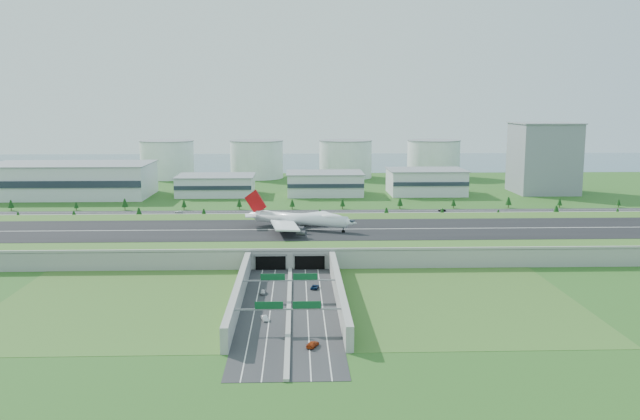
{
  "coord_description": "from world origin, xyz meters",
  "views": [
    {
      "loc": [
        2.98,
        -337.07,
        72.4
      ],
      "look_at": [
        15.94,
        35.0,
        12.52
      ],
      "focal_mm": 38.0,
      "sensor_mm": 36.0,
      "label": 1
    }
  ],
  "objects_px": {
    "car_4": "(60,217)",
    "car_0": "(263,292)",
    "fuel_tank_a": "(167,160)",
    "car_1": "(265,318)",
    "car_5": "(442,210)",
    "boeing_747": "(300,219)",
    "car_7": "(179,212)",
    "office_tower": "(544,158)",
    "car_6": "(595,213)",
    "car_3": "(313,344)",
    "car_2": "(315,287)"
  },
  "relations": [
    {
      "from": "car_0",
      "to": "car_6",
      "type": "height_order",
      "value": "car_0"
    },
    {
      "from": "boeing_747",
      "to": "car_1",
      "type": "relative_size",
      "value": 12.27
    },
    {
      "from": "office_tower",
      "to": "car_0",
      "type": "relative_size",
      "value": 11.32
    },
    {
      "from": "boeing_747",
      "to": "fuel_tank_a",
      "type": "bearing_deg",
      "value": 136.64
    },
    {
      "from": "boeing_747",
      "to": "car_7",
      "type": "relative_size",
      "value": 10.79
    },
    {
      "from": "office_tower",
      "to": "car_7",
      "type": "height_order",
      "value": "office_tower"
    },
    {
      "from": "fuel_tank_a",
      "to": "car_0",
      "type": "relative_size",
      "value": 10.29
    },
    {
      "from": "car_4",
      "to": "car_0",
      "type": "bearing_deg",
      "value": -146.95
    },
    {
      "from": "car_3",
      "to": "car_4",
      "type": "relative_size",
      "value": 1.39
    },
    {
      "from": "car_0",
      "to": "fuel_tank_a",
      "type": "bearing_deg",
      "value": 106.3
    },
    {
      "from": "car_3",
      "to": "car_7",
      "type": "relative_size",
      "value": 1.09
    },
    {
      "from": "car_0",
      "to": "car_2",
      "type": "xyz_separation_m",
      "value": [
        19.86,
        6.65,
        -0.05
      ]
    },
    {
      "from": "car_5",
      "to": "car_7",
      "type": "distance_m",
      "value": 173.83
    },
    {
      "from": "car_1",
      "to": "car_5",
      "type": "distance_m",
      "value": 247.06
    },
    {
      "from": "car_4",
      "to": "car_2",
      "type": "bearing_deg",
      "value": -142.01
    },
    {
      "from": "boeing_747",
      "to": "car_4",
      "type": "relative_size",
      "value": 13.71
    },
    {
      "from": "car_6",
      "to": "car_3",
      "type": "bearing_deg",
      "value": 140.25
    },
    {
      "from": "car_0",
      "to": "car_3",
      "type": "distance_m",
      "value": 59.42
    },
    {
      "from": "office_tower",
      "to": "car_3",
      "type": "height_order",
      "value": "office_tower"
    },
    {
      "from": "boeing_747",
      "to": "car_3",
      "type": "distance_m",
      "value": 146.12
    },
    {
      "from": "boeing_747",
      "to": "car_7",
      "type": "distance_m",
      "value": 129.62
    },
    {
      "from": "office_tower",
      "to": "car_0",
      "type": "xyz_separation_m",
      "value": [
        -209.98,
        -282.86,
        -26.55
      ]
    },
    {
      "from": "car_3",
      "to": "car_7",
      "type": "distance_m",
      "value": 260.71
    },
    {
      "from": "fuel_tank_a",
      "to": "car_6",
      "type": "bearing_deg",
      "value": -34.92
    },
    {
      "from": "office_tower",
      "to": "car_7",
      "type": "relative_size",
      "value": 10.2
    },
    {
      "from": "office_tower",
      "to": "car_3",
      "type": "xyz_separation_m",
      "value": [
        -192.55,
        -339.66,
        -26.52
      ]
    },
    {
      "from": "car_2",
      "to": "car_5",
      "type": "distance_m",
      "value": 204.93
    },
    {
      "from": "car_2",
      "to": "car_3",
      "type": "bearing_deg",
      "value": 101.42
    },
    {
      "from": "boeing_747",
      "to": "office_tower",
      "type": "bearing_deg",
      "value": 69.5
    },
    {
      "from": "car_7",
      "to": "car_4",
      "type": "bearing_deg",
      "value": -75.13
    },
    {
      "from": "car_6",
      "to": "car_4",
      "type": "bearing_deg",
      "value": 89.57
    },
    {
      "from": "car_2",
      "to": "car_5",
      "type": "xyz_separation_m",
      "value": [
        89.56,
        184.33,
        0.08
      ]
    },
    {
      "from": "car_3",
      "to": "car_6",
      "type": "relative_size",
      "value": 1.01
    },
    {
      "from": "car_4",
      "to": "car_6",
      "type": "distance_m",
      "value": 342.41
    },
    {
      "from": "car_1",
      "to": "car_5",
      "type": "bearing_deg",
      "value": 49.89
    },
    {
      "from": "fuel_tank_a",
      "to": "car_0",
      "type": "height_order",
      "value": "fuel_tank_a"
    },
    {
      "from": "fuel_tank_a",
      "to": "car_5",
      "type": "xyz_separation_m",
      "value": [
        219.44,
        -206.88,
        -16.52
      ]
    },
    {
      "from": "car_0",
      "to": "car_6",
      "type": "xyz_separation_m",
      "value": [
        206.49,
        176.85,
        -0.02
      ]
    },
    {
      "from": "fuel_tank_a",
      "to": "car_6",
      "type": "height_order",
      "value": "fuel_tank_a"
    },
    {
      "from": "office_tower",
      "to": "car_6",
      "type": "xyz_separation_m",
      "value": [
        -3.49,
        -106.0,
        -26.57
      ]
    },
    {
      "from": "boeing_747",
      "to": "car_6",
      "type": "bearing_deg",
      "value": 49.34
    },
    {
      "from": "car_7",
      "to": "car_0",
      "type": "bearing_deg",
      "value": 21.01
    },
    {
      "from": "car_1",
      "to": "fuel_tank_a",
      "type": "bearing_deg",
      "value": 90.28
    },
    {
      "from": "car_0",
      "to": "car_4",
      "type": "xyz_separation_m",
      "value": [
        -135.91,
        174.84,
        -0.11
      ]
    },
    {
      "from": "fuel_tank_a",
      "to": "boeing_747",
      "type": "distance_m",
      "value": 333.3
    },
    {
      "from": "car_5",
      "to": "car_6",
      "type": "xyz_separation_m",
      "value": [
        97.08,
        -14.12,
        -0.05
      ]
    },
    {
      "from": "fuel_tank_a",
      "to": "boeing_747",
      "type": "bearing_deg",
      "value": -68.04
    },
    {
      "from": "car_2",
      "to": "car_7",
      "type": "relative_size",
      "value": 1.04
    },
    {
      "from": "fuel_tank_a",
      "to": "car_5",
      "type": "relative_size",
      "value": 9.59
    },
    {
      "from": "office_tower",
      "to": "car_0",
      "type": "bearing_deg",
      "value": -126.59
    }
  ]
}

